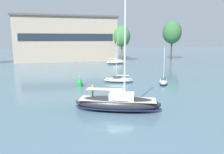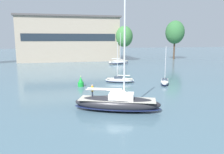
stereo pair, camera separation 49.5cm
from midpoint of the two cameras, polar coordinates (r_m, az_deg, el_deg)
ground_plane at (r=28.86m, az=1.83°, el=-8.70°), size 400.00×400.00×0.00m
waterfront_building at (r=96.93m, az=-10.93°, el=9.81°), size 42.16×16.13×18.67m
tree_shore_center at (r=104.51m, az=16.25°, el=11.14°), size 8.46×8.46×17.41m
tree_shore_right at (r=92.48m, az=3.37°, el=10.49°), size 7.08×7.08×14.58m
sailboat_main at (r=28.54m, az=1.90°, el=-6.70°), size 11.71×6.98×15.54m
sailboat_moored_near_marina at (r=81.87m, az=1.95°, el=3.98°), size 8.64×4.17×11.45m
sailboat_moored_mid_channel at (r=46.56m, az=13.90°, el=-1.13°), size 4.00×5.76×7.81m
sailboat_moored_far_slip at (r=46.76m, az=2.31°, el=-0.73°), size 6.46×3.68×8.59m
channel_buoy at (r=43.20m, az=-7.84°, el=-1.37°), size 1.17×1.17×2.10m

